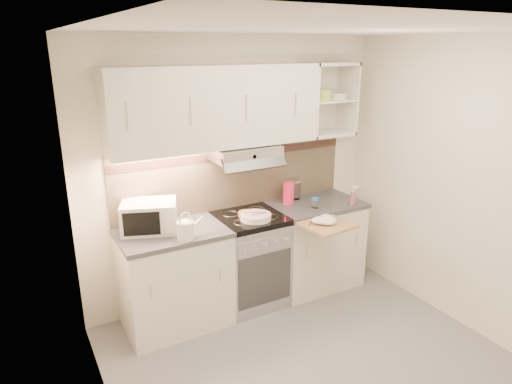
# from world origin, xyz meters

# --- Properties ---
(ground) EXTENTS (3.00, 3.00, 0.00)m
(ground) POSITION_xyz_m (0.00, 0.00, 0.00)
(ground) COLOR gray
(ground) RESTS_ON ground
(room_shell) EXTENTS (3.04, 2.84, 2.52)m
(room_shell) POSITION_xyz_m (0.00, 0.37, 1.63)
(room_shell) COLOR #EEE5D0
(room_shell) RESTS_ON ground
(base_cabinet_left) EXTENTS (0.90, 0.60, 0.86)m
(base_cabinet_left) POSITION_xyz_m (-0.75, 1.10, 0.43)
(base_cabinet_left) COLOR silver
(base_cabinet_left) RESTS_ON ground
(worktop_left) EXTENTS (0.92, 0.62, 0.04)m
(worktop_left) POSITION_xyz_m (-0.75, 1.10, 0.88)
(worktop_left) COLOR #47474C
(worktop_left) RESTS_ON base_cabinet_left
(base_cabinet_right) EXTENTS (0.90, 0.60, 0.86)m
(base_cabinet_right) POSITION_xyz_m (0.75, 1.10, 0.43)
(base_cabinet_right) COLOR silver
(base_cabinet_right) RESTS_ON ground
(worktop_right) EXTENTS (0.92, 0.62, 0.04)m
(worktop_right) POSITION_xyz_m (0.75, 1.10, 0.88)
(worktop_right) COLOR #47474C
(worktop_right) RESTS_ON base_cabinet_right
(electric_range) EXTENTS (0.60, 0.60, 0.90)m
(electric_range) POSITION_xyz_m (0.00, 1.10, 0.45)
(electric_range) COLOR #B7B7BC
(electric_range) RESTS_ON ground
(microwave) EXTENTS (0.54, 0.47, 0.26)m
(microwave) POSITION_xyz_m (-0.91, 1.20, 1.03)
(microwave) COLOR silver
(microwave) RESTS_ON worktop_left
(watering_can) EXTENTS (0.27, 0.16, 0.23)m
(watering_can) POSITION_xyz_m (-0.70, 0.88, 0.98)
(watering_can) COLOR white
(watering_can) RESTS_ON worktop_left
(plate_stack) EXTENTS (0.28, 0.28, 0.06)m
(plate_stack) POSITION_xyz_m (0.00, 0.99, 0.93)
(plate_stack) COLOR white
(plate_stack) RESTS_ON electric_range
(bread_loaf) EXTENTS (0.16, 0.16, 0.04)m
(bread_loaf) POSITION_xyz_m (-0.03, 1.10, 0.92)
(bread_loaf) COLOR #B76E46
(bread_loaf) RESTS_ON electric_range
(pink_pitcher) EXTENTS (0.12, 0.11, 0.22)m
(pink_pitcher) POSITION_xyz_m (0.50, 1.22, 1.01)
(pink_pitcher) COLOR #FF2453
(pink_pitcher) RESTS_ON worktop_right
(glass_jar) EXTENTS (0.11, 0.11, 0.20)m
(glass_jar) POSITION_xyz_m (0.64, 1.30, 1.00)
(glass_jar) COLOR silver
(glass_jar) RESTS_ON worktop_right
(spice_jar) EXTENTS (0.07, 0.07, 0.10)m
(spice_jar) POSITION_xyz_m (0.66, 0.98, 0.95)
(spice_jar) COLOR white
(spice_jar) RESTS_ON worktop_right
(spray_bottle) EXTENTS (0.08, 0.08, 0.21)m
(spray_bottle) POSITION_xyz_m (1.04, 0.88, 0.98)
(spray_bottle) COLOR pink
(spray_bottle) RESTS_ON worktop_right
(cutting_board) EXTENTS (0.46, 0.43, 0.02)m
(cutting_board) POSITION_xyz_m (0.53, 0.62, 0.87)
(cutting_board) COLOR tan
(cutting_board) RESTS_ON base_cabinet_right
(dish_towel) EXTENTS (0.29, 0.24, 0.08)m
(dish_towel) POSITION_xyz_m (0.52, 0.67, 0.92)
(dish_towel) COLOR silver
(dish_towel) RESTS_ON cutting_board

